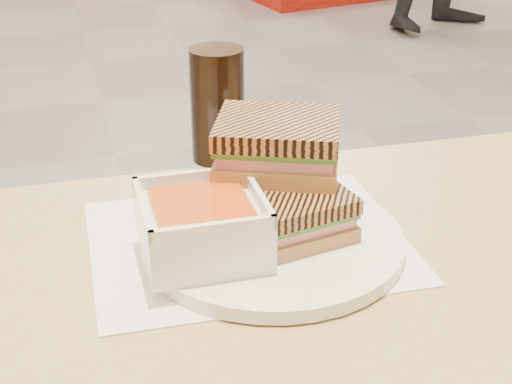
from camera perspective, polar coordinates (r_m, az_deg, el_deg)
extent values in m
cube|color=tan|center=(0.72, -9.16, -11.85)|extent=(1.20, 0.70, 0.03)
cylinder|color=tan|center=(1.32, 15.34, -12.52)|extent=(0.06, 0.06, 0.72)
cube|color=white|center=(0.84, -0.59, -3.74)|extent=(0.35, 0.27, 0.00)
cylinder|color=white|center=(0.83, 1.24, -3.65)|extent=(0.28, 0.28, 0.02)
cube|color=white|center=(0.78, -4.05, -2.89)|extent=(0.12, 0.12, 0.05)
cube|color=#D1571B|center=(0.77, -4.11, -1.02)|extent=(0.10, 0.10, 0.01)
cube|color=white|center=(0.78, 0.12, -0.23)|extent=(0.01, 0.12, 0.01)
cube|color=white|center=(0.76, -8.48, -1.28)|extent=(0.01, 0.12, 0.01)
cube|color=white|center=(0.81, -4.94, 1.09)|extent=(0.12, 0.01, 0.01)
cube|color=white|center=(0.71, -3.19, -2.85)|extent=(0.12, 0.01, 0.01)
cube|color=#BB8448|center=(0.82, 2.81, -2.71)|extent=(0.13, 0.11, 0.02)
cube|color=#C97884|center=(0.81, 2.83, -1.85)|extent=(0.12, 0.11, 0.01)
cube|color=#386B23|center=(0.81, 2.84, -1.33)|extent=(0.13, 0.11, 0.01)
cube|color=#985B30|center=(0.80, 2.86, -0.62)|extent=(0.13, 0.11, 0.02)
cube|color=#BB8448|center=(0.85, 1.63, 2.30)|extent=(0.17, 0.15, 0.02)
cube|color=#C97884|center=(0.84, 1.64, 3.33)|extent=(0.15, 0.14, 0.01)
cube|color=#386B23|center=(0.84, 1.65, 3.96)|extent=(0.16, 0.15, 0.01)
cube|color=#985B30|center=(0.83, 1.66, 4.81)|extent=(0.17, 0.15, 0.02)
cylinder|color=black|center=(1.02, -2.90, 6.52)|extent=(0.07, 0.07, 0.15)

